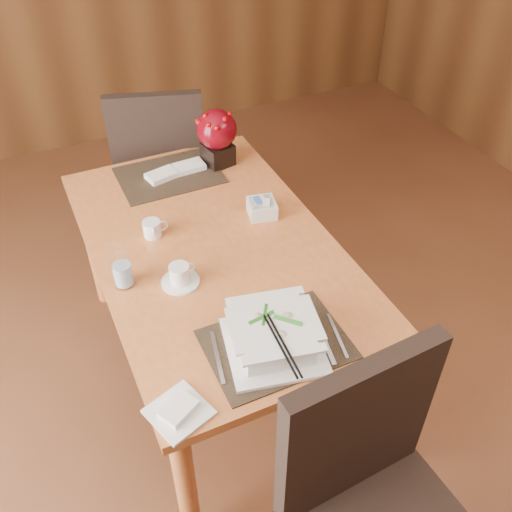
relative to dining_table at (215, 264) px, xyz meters
name	(u,v)px	position (x,y,z in m)	size (l,w,h in m)	color
ground	(278,475)	(0.00, -0.60, -0.65)	(6.00, 6.00, 0.00)	brown
dining_table	(215,264)	(0.00, 0.00, 0.00)	(0.90, 1.50, 0.75)	#C86E37
placemat_near	(276,344)	(0.00, -0.55, 0.10)	(0.45, 0.33, 0.01)	black
placemat_far	(169,175)	(0.00, 0.55, 0.10)	(0.45, 0.33, 0.01)	black
soup_setting	(274,336)	(-0.02, -0.56, 0.16)	(0.36, 0.36, 0.12)	white
coffee_cup	(180,276)	(-0.19, -0.14, 0.13)	(0.14, 0.14, 0.08)	white
water_glass	(121,266)	(-0.37, -0.07, 0.18)	(0.07, 0.07, 0.17)	white
creamer_jug	(152,229)	(-0.20, 0.16, 0.13)	(0.09, 0.09, 0.07)	white
sugar_caddy	(262,208)	(0.26, 0.10, 0.13)	(0.11, 0.11, 0.07)	white
berry_decor	(217,134)	(0.24, 0.55, 0.25)	(0.18, 0.18, 0.27)	black
napkins_far	(178,170)	(0.04, 0.55, 0.12)	(0.27, 0.10, 0.02)	white
bread_plate	(179,412)	(-0.37, -0.66, 0.10)	(0.16, 0.16, 0.01)	white
near_chair	(377,506)	(0.05, -1.08, -0.04)	(0.53, 0.54, 1.08)	black
far_chair	(162,164)	(0.07, 0.93, -0.07)	(0.60, 0.60, 1.03)	black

